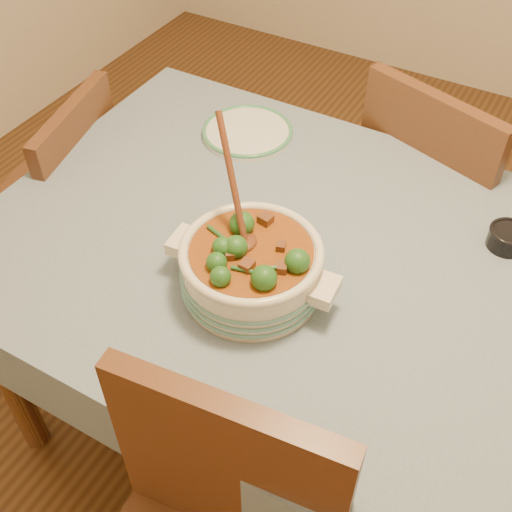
{
  "coord_description": "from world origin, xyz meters",
  "views": [
    {
      "loc": [
        0.34,
        -0.95,
        1.8
      ],
      "look_at": [
        -0.12,
        -0.15,
        0.86
      ],
      "focal_mm": 45.0,
      "sensor_mm": 36.0,
      "label": 1
    }
  ],
  "objects_px": {
    "dining_table": "(330,292)",
    "stew_casserole": "(251,264)",
    "white_plate": "(247,132)",
    "chair_left": "(63,204)",
    "chair_far": "(435,197)",
    "condiment_bowl": "(508,237)"
  },
  "relations": [
    {
      "from": "dining_table",
      "to": "stew_casserole",
      "type": "height_order",
      "value": "stew_casserole"
    },
    {
      "from": "white_plate",
      "to": "chair_far",
      "type": "distance_m",
      "value": 0.62
    },
    {
      "from": "white_plate",
      "to": "chair_left",
      "type": "bearing_deg",
      "value": -152.27
    },
    {
      "from": "dining_table",
      "to": "chair_far",
      "type": "bearing_deg",
      "value": 83.46
    },
    {
      "from": "stew_casserole",
      "to": "chair_left",
      "type": "bearing_deg",
      "value": 164.67
    },
    {
      "from": "white_plate",
      "to": "condiment_bowl",
      "type": "xyz_separation_m",
      "value": [
        0.74,
        -0.09,
        0.02
      ]
    },
    {
      "from": "dining_table",
      "to": "chair_left",
      "type": "distance_m",
      "value": 0.96
    },
    {
      "from": "dining_table",
      "to": "chair_far",
      "type": "height_order",
      "value": "chair_far"
    },
    {
      "from": "stew_casserole",
      "to": "white_plate",
      "type": "relative_size",
      "value": 1.35
    },
    {
      "from": "dining_table",
      "to": "condiment_bowl",
      "type": "xyz_separation_m",
      "value": [
        0.32,
        0.25,
        0.12
      ]
    },
    {
      "from": "white_plate",
      "to": "chair_left",
      "type": "xyz_separation_m",
      "value": [
        -0.51,
        -0.27,
        -0.28
      ]
    },
    {
      "from": "white_plate",
      "to": "condiment_bowl",
      "type": "distance_m",
      "value": 0.75
    },
    {
      "from": "chair_far",
      "to": "chair_left",
      "type": "relative_size",
      "value": 1.08
    },
    {
      "from": "condiment_bowl",
      "to": "chair_far",
      "type": "bearing_deg",
      "value": 123.45
    },
    {
      "from": "white_plate",
      "to": "chair_far",
      "type": "height_order",
      "value": "chair_far"
    },
    {
      "from": "white_plate",
      "to": "condiment_bowl",
      "type": "bearing_deg",
      "value": -6.54
    },
    {
      "from": "dining_table",
      "to": "stew_casserole",
      "type": "distance_m",
      "value": 0.26
    },
    {
      "from": "white_plate",
      "to": "chair_left",
      "type": "height_order",
      "value": "chair_left"
    },
    {
      "from": "dining_table",
      "to": "white_plate",
      "type": "height_order",
      "value": "white_plate"
    },
    {
      "from": "chair_far",
      "to": "condiment_bowl",
      "type": "bearing_deg",
      "value": 141.61
    },
    {
      "from": "chair_left",
      "to": "chair_far",
      "type": "bearing_deg",
      "value": 106.06
    },
    {
      "from": "dining_table",
      "to": "white_plate",
      "type": "distance_m",
      "value": 0.55
    }
  ]
}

